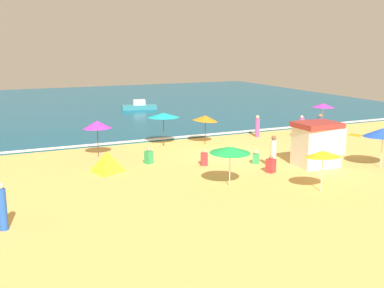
% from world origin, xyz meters
% --- Properties ---
extents(ground_plane, '(60.00, 60.00, 0.00)m').
position_xyz_m(ground_plane, '(0.00, 0.00, 0.00)').
color(ground_plane, '#EDBC60').
extents(ocean_water, '(60.00, 44.00, 0.10)m').
position_xyz_m(ocean_water, '(0.00, 28.00, 0.05)').
color(ocean_water, '#0F567A').
rests_on(ocean_water, ground_plane).
extents(wave_breaker_foam, '(57.00, 0.70, 0.01)m').
position_xyz_m(wave_breaker_foam, '(0.00, 6.30, 0.10)').
color(wave_breaker_foam, white).
rests_on(wave_breaker_foam, ocean_water).
extents(lifeguard_cabana, '(2.42, 1.98, 2.55)m').
position_xyz_m(lifeguard_cabana, '(3.58, -4.32, 1.30)').
color(lifeguard_cabana, white).
rests_on(lifeguard_cabana, ground_plane).
extents(beach_umbrella_1, '(2.48, 2.48, 2.29)m').
position_xyz_m(beach_umbrella_1, '(11.13, 4.21, 2.08)').
color(beach_umbrella_1, silver).
rests_on(beach_umbrella_1, ground_plane).
extents(beach_umbrella_2, '(2.07, 2.05, 2.08)m').
position_xyz_m(beach_umbrella_2, '(0.54, 3.87, 1.81)').
color(beach_umbrella_2, '#4C3823').
rests_on(beach_umbrella_2, ground_plane).
extents(beach_umbrella_3, '(2.37, 2.38, 2.29)m').
position_xyz_m(beach_umbrella_3, '(-7.24, 3.19, 2.02)').
color(beach_umbrella_3, '#4C3823').
rests_on(beach_umbrella_3, ground_plane).
extents(beach_umbrella_5, '(1.85, 1.87, 2.07)m').
position_xyz_m(beach_umbrella_5, '(0.75, -8.25, 1.83)').
color(beach_umbrella_5, silver).
rests_on(beach_umbrella_5, ground_plane).
extents(beach_umbrella_6, '(2.26, 2.26, 2.32)m').
position_xyz_m(beach_umbrella_6, '(-2.37, 4.41, 2.13)').
color(beach_umbrella_6, '#4C3823').
rests_on(beach_umbrella_6, ground_plane).
extents(beach_umbrella_7, '(2.94, 2.95, 2.32)m').
position_xyz_m(beach_umbrella_7, '(6.80, -6.09, 2.03)').
color(beach_umbrella_7, silver).
rests_on(beach_umbrella_7, ground_plane).
extents(beach_umbrella_8, '(2.21, 2.21, 2.03)m').
position_xyz_m(beach_umbrella_8, '(-2.78, -5.62, 1.83)').
color(beach_umbrella_8, silver).
rests_on(beach_umbrella_8, ground_plane).
extents(beach_tent, '(2.08, 2.29, 1.11)m').
position_xyz_m(beach_tent, '(-7.59, -0.44, 0.56)').
color(beach_tent, yellow).
rests_on(beach_tent, ground_plane).
extents(beachgoer_0, '(0.52, 0.52, 1.95)m').
position_xyz_m(beachgoer_0, '(8.56, 1.44, 0.92)').
color(beachgoer_0, blue).
rests_on(beachgoer_0, ground_plane).
extents(beachgoer_1, '(0.47, 0.47, 1.90)m').
position_xyz_m(beachgoer_1, '(7.16, -2.61, 0.90)').
color(beachgoer_1, white).
rests_on(beachgoer_1, ground_plane).
extents(beachgoer_3, '(0.57, 0.57, 1.75)m').
position_xyz_m(beachgoer_3, '(7.75, 2.47, 0.81)').
color(beachgoer_3, '#D84CA5').
rests_on(beachgoer_3, ground_plane).
extents(beachgoer_4, '(0.46, 0.46, 1.87)m').
position_xyz_m(beachgoer_4, '(-13.37, -7.05, 0.89)').
color(beachgoer_4, blue).
rests_on(beachgoer_4, ground_plane).
extents(beachgoer_5, '(0.50, 0.50, 0.93)m').
position_xyz_m(beachgoer_5, '(-2.17, -1.49, 0.40)').
color(beachgoer_5, red).
rests_on(beachgoer_5, ground_plane).
extents(beachgoer_6, '(0.55, 0.55, 0.95)m').
position_xyz_m(beachgoer_6, '(0.47, -4.40, 0.40)').
color(beachgoer_6, red).
rests_on(beachgoer_6, ground_plane).
extents(beachgoer_7, '(0.43, 0.43, 1.88)m').
position_xyz_m(beachgoer_7, '(1.10, -3.69, 0.91)').
color(beachgoer_7, white).
rests_on(beachgoer_7, ground_plane).
extents(beachgoer_8, '(0.52, 0.52, 0.82)m').
position_xyz_m(beachgoer_8, '(0.77, -2.41, 0.36)').
color(beachgoer_8, green).
rests_on(beachgoer_8, ground_plane).
extents(beachgoer_9, '(0.52, 0.52, 0.98)m').
position_xyz_m(beachgoer_9, '(-4.96, 0.21, 0.43)').
color(beachgoer_9, green).
rests_on(beachgoer_9, ground_plane).
extents(beachgoer_10, '(0.46, 0.46, 1.65)m').
position_xyz_m(beachgoer_10, '(5.19, 4.44, 0.78)').
color(beachgoer_10, '#D84CA5').
rests_on(beachgoer_10, ground_plane).
extents(beach_towel_1, '(1.17, 1.28, 0.01)m').
position_xyz_m(beach_towel_1, '(12.42, 1.83, 0.01)').
color(beach_towel_1, orange).
rests_on(beach_towel_1, ground_plane).
extents(small_boat_0, '(3.75, 1.95, 1.05)m').
position_xyz_m(small_boat_0, '(1.64, 21.72, 0.44)').
color(small_boat_0, teal).
rests_on(small_boat_0, ocean_water).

